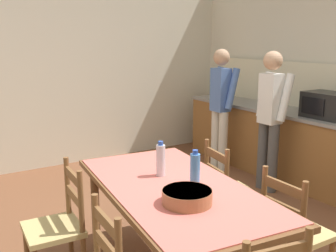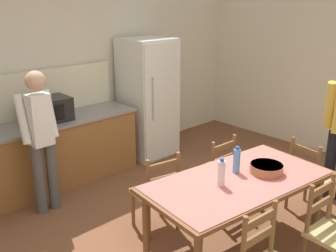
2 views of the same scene
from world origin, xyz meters
TOP-DOWN VIEW (x-y plane):
  - ground_plane at (0.00, 0.00)m, footprint 8.32×8.32m
  - wall_back at (0.00, 2.66)m, footprint 6.52×0.12m
  - kitchen_counter at (-1.08, 2.23)m, footprint 3.43×0.66m
  - refrigerator at (1.10, 2.19)m, footprint 0.72×0.73m
  - microwave at (-0.53, 2.21)m, footprint 0.50×0.39m
  - dining_table at (0.08, -0.31)m, footprint 1.91×1.13m
  - bottle_near_centre at (-0.14, -0.29)m, footprint 0.07×0.07m
  - bottle_off_centre at (0.18, -0.21)m, footprint 0.07×0.07m
  - serving_bowl at (0.39, -0.42)m, footprint 0.32×0.32m
  - chair_side_far_right at (0.58, 0.39)m, footprint 0.43×0.41m
  - chair_side_far_left at (-0.24, 0.48)m, footprint 0.48×0.47m
  - chair_head_end at (1.28, -0.45)m, footprint 0.47×0.48m
  - chair_side_near_right at (0.40, -1.11)m, footprint 0.44×0.42m
  - person_at_counter at (-0.91, 1.69)m, footprint 0.42×0.29m

SIDE VIEW (x-z plane):
  - ground_plane at x=0.00m, z-range 0.00..0.00m
  - chair_side_far_right at x=0.58m, z-range -0.01..0.90m
  - chair_side_far_left at x=-0.24m, z-range -0.01..0.90m
  - chair_head_end at x=1.28m, z-range -0.01..0.90m
  - chair_side_near_right at x=0.40m, z-range -0.01..0.90m
  - kitchen_counter at x=-1.08m, z-range 0.00..0.90m
  - dining_table at x=0.08m, z-range 0.31..1.09m
  - serving_bowl at x=0.39m, z-range 0.79..0.88m
  - bottle_near_centre at x=-0.14m, z-range 0.77..1.04m
  - bottle_off_centre at x=0.18m, z-range 0.77..1.04m
  - refrigerator at x=1.10m, z-range 0.00..1.83m
  - person_at_counter at x=-0.91m, z-range 0.10..1.77m
  - microwave at x=-0.53m, z-range 0.90..1.20m
  - wall_back at x=0.00m, z-range 0.00..2.90m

